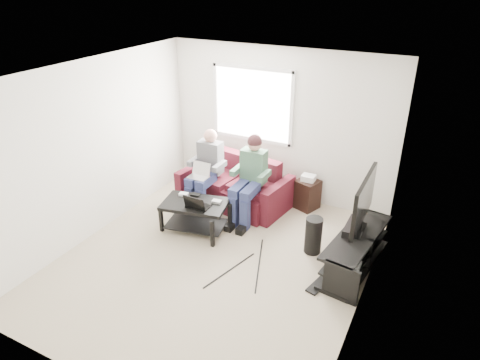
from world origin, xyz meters
name	(u,v)px	position (x,y,z in m)	size (l,w,h in m)	color
floor	(214,260)	(0.00, 0.00, 0.00)	(4.50, 4.50, 0.00)	tan
ceiling	(208,74)	(0.00, 0.00, 2.60)	(4.50, 4.50, 0.00)	white
wall_back	(279,125)	(0.00, 2.25, 1.30)	(4.50, 4.50, 0.00)	silver
wall_front	(78,280)	(0.00, -2.25, 1.30)	(4.50, 4.50, 0.00)	silver
wall_left	(94,150)	(-2.00, 0.00, 1.30)	(4.50, 4.50, 0.00)	silver
wall_right	(371,214)	(2.00, 0.00, 1.30)	(4.50, 4.50, 0.00)	silver
window	(252,105)	(-0.50, 2.23, 1.60)	(1.48, 0.04, 1.28)	white
sofa	(236,188)	(-0.48, 1.58, 0.31)	(1.88, 1.04, 0.83)	#4C1324
person_left	(206,167)	(-0.88, 1.27, 0.73)	(0.40, 0.71, 1.34)	navy
person_right	(250,173)	(-0.08, 1.29, 0.79)	(0.40, 0.71, 1.38)	navy
laptop_silver	(199,174)	(-0.88, 1.05, 0.71)	(0.32, 0.22, 0.24)	silver
coffee_table	(195,210)	(-0.65, 0.55, 0.36)	(1.08, 0.78, 0.49)	black
laptop_black	(198,200)	(-0.53, 0.47, 0.61)	(0.34, 0.24, 0.24)	black
controller_a	(184,194)	(-0.93, 0.67, 0.51)	(0.14, 0.09, 0.04)	silver
controller_b	(196,195)	(-0.75, 0.73, 0.51)	(0.14, 0.09, 0.04)	black
controller_c	(217,202)	(-0.35, 0.70, 0.51)	(0.14, 0.09, 0.04)	gray
tv_stand	(355,253)	(1.77, 0.76, 0.23)	(0.66, 1.58, 0.50)	black
tv	(363,202)	(1.77, 0.86, 0.96)	(0.12, 1.10, 0.81)	black
soundbar	(351,226)	(1.65, 0.86, 0.55)	(0.12, 0.50, 0.10)	black
drink_cup	(365,209)	(1.72, 1.39, 0.56)	(0.08, 0.08, 0.12)	#A17445
console_white	(348,265)	(1.77, 0.36, 0.30)	(0.30, 0.22, 0.06)	silver
console_grey	(361,236)	(1.77, 1.06, 0.31)	(0.34, 0.26, 0.08)	gray
console_black	(355,250)	(1.77, 0.71, 0.30)	(0.38, 0.30, 0.07)	black
subwoofer	(313,235)	(1.15, 0.83, 0.27)	(0.24, 0.24, 0.55)	black
keyboard_floor	(319,284)	(1.47, 0.16, 0.01)	(0.15, 0.44, 0.02)	black
end_table	(307,193)	(0.66, 2.00, 0.27)	(0.34, 0.34, 0.61)	black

